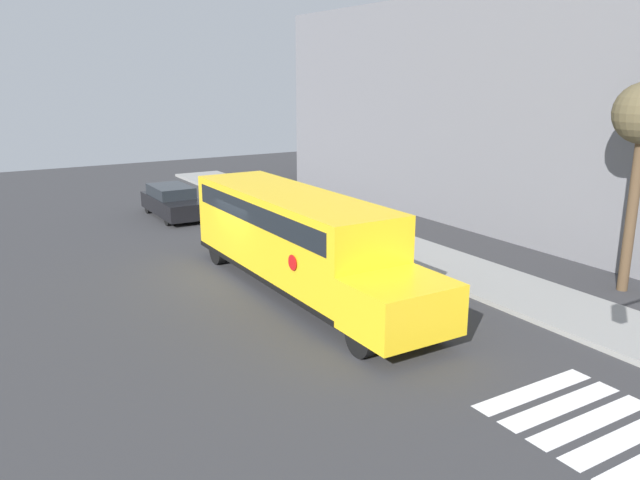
{
  "coord_description": "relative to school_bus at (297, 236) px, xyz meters",
  "views": [
    {
      "loc": [
        18.48,
        -8.18,
        6.56
      ],
      "look_at": [
        2.69,
        1.39,
        1.67
      ],
      "focal_mm": 35.0,
      "sensor_mm": 36.0,
      "label": 1
    }
  ],
  "objects": [
    {
      "name": "building_backdrop",
      "position": [
        -2.11,
        12.11,
        3.27
      ],
      "size": [
        32.0,
        4.0,
        10.01
      ],
      "color": "slate",
      "rests_on": "ground"
    },
    {
      "name": "crosswalk_stripes",
      "position": [
        10.52,
        1.11,
        -1.73
      ],
      "size": [
        4.7,
        3.2,
        0.01
      ],
      "color": "white",
      "rests_on": "ground"
    },
    {
      "name": "ground_plane",
      "position": [
        -2.11,
        -0.89,
        -1.74
      ],
      "size": [
        60.0,
        60.0,
        0.0
      ],
      "primitive_type": "plane",
      "color": "#333335"
    },
    {
      "name": "school_bus",
      "position": [
        0.0,
        0.0,
        0.0
      ],
      "size": [
        11.29,
        2.57,
        3.03
      ],
      "color": "yellow",
      "rests_on": "ground"
    },
    {
      "name": "sidewalk_strip",
      "position": [
        -2.11,
        5.61,
        -1.66
      ],
      "size": [
        44.0,
        3.0,
        0.15
      ],
      "color": "gray",
      "rests_on": "ground"
    },
    {
      "name": "parked_car",
      "position": [
        -12.13,
        0.01,
        -1.0
      ],
      "size": [
        4.65,
        1.78,
        1.48
      ],
      "color": "black",
      "rests_on": "ground"
    }
  ]
}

